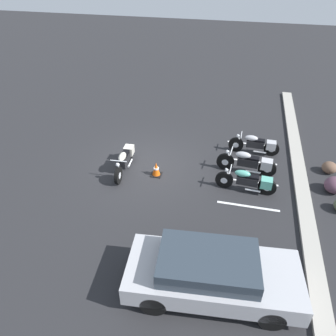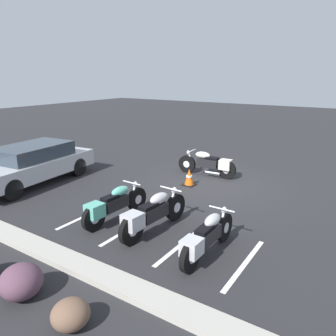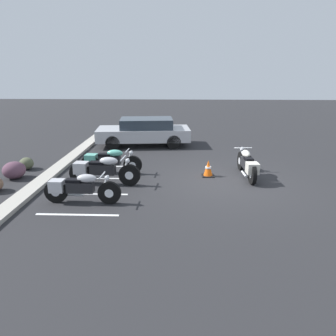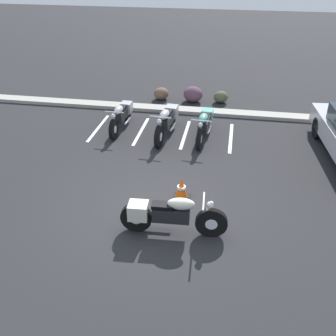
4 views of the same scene
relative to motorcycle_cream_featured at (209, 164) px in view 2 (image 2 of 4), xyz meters
name	(u,v)px [view 2 (image 2 of 4)]	position (x,y,z in m)	size (l,w,h in m)	color
ground	(212,184)	(-0.48, 0.74, -0.46)	(60.00, 60.00, 0.00)	#262628
motorcycle_cream_featured	(209,164)	(0.00, 0.00, 0.00)	(2.21, 0.62, 0.87)	black
parked_bike_0	(206,237)	(-2.38, 4.96, -0.02)	(0.59, 2.09, 0.82)	black
parked_bike_1	(152,214)	(-0.86, 4.71, 0.01)	(0.64, 2.27, 0.89)	black
parked_bike_2	(113,205)	(0.30, 4.74, -0.01)	(0.60, 2.15, 0.85)	black
car_silver	(31,163)	(4.67, 3.94, 0.22)	(2.21, 4.45, 1.29)	black
concrete_curb	(76,264)	(-0.48, 6.65, -0.40)	(18.00, 0.50, 0.12)	#A8A399
landscape_rock_1	(71,314)	(-1.62, 7.76, -0.24)	(0.57, 0.55, 0.45)	brown
landscape_rock_2	(21,281)	(-0.40, 7.73, -0.18)	(0.74, 0.70, 0.57)	#583949
traffic_cone	(189,178)	(0.10, 1.28, -0.20)	(0.40, 0.40, 0.56)	black
stall_line_0	(245,264)	(-3.14, 4.80, -0.46)	(0.10, 2.10, 0.00)	white
stall_line_1	(182,244)	(-1.72, 4.80, -0.46)	(0.10, 2.10, 0.00)	white
stall_line_2	(131,228)	(-0.29, 4.80, -0.46)	(0.10, 2.10, 0.00)	white
stall_line_3	(89,214)	(1.14, 4.80, -0.46)	(0.10, 2.10, 0.00)	white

